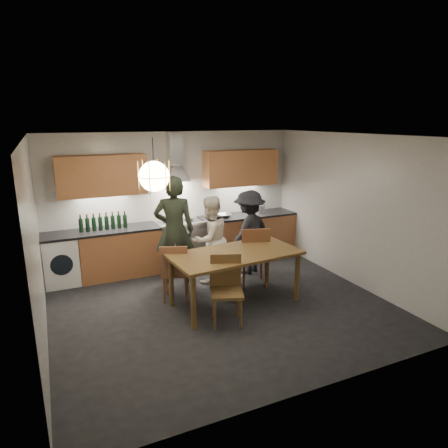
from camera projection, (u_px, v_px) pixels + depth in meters
name	position (u px, v px, depth m)	size (l,w,h in m)	color
ground	(221.00, 305.00, 6.25)	(5.00, 5.00, 0.00)	black
room_shell	(221.00, 198.00, 5.81)	(5.02, 4.52, 2.61)	silver
counter_run	(182.00, 244.00, 7.86)	(5.00, 0.62, 0.90)	#C27A4A
range_stove	(181.00, 244.00, 7.85)	(0.90, 0.60, 0.92)	silver
wall_fixtures	(177.00, 171.00, 7.59)	(4.30, 0.54, 1.10)	#D18550
pendant_lamp	(154.00, 176.00, 5.22)	(0.43, 0.43, 0.70)	black
dining_table	(235.00, 259.00, 6.15)	(2.06, 1.16, 0.84)	brown
chair_back_left	(175.00, 269.00, 6.27)	(0.56, 0.56, 0.95)	brown
chair_back_mid	(226.00, 265.00, 6.68)	(0.47, 0.47, 0.79)	brown
chair_back_right	(254.00, 253.00, 6.84)	(0.60, 0.60, 1.06)	brown
chair_front	(226.00, 284.00, 5.65)	(0.57, 0.57, 0.98)	brown
person_left	(174.00, 231.00, 6.91)	(0.70, 0.46, 1.91)	black
person_mid	(210.00, 240.00, 7.01)	(0.75, 0.59, 1.55)	white
person_right	(249.00, 232.00, 7.43)	(1.02, 0.58, 1.57)	black
mixing_bowl	(224.00, 215.00, 8.08)	(0.28, 0.28, 0.07)	#B7B7BB
stock_pot	(260.00, 209.00, 8.48)	(0.21, 0.21, 0.15)	#BCBCC0
wine_bottles	(103.00, 221.00, 7.14)	(0.84, 0.07, 0.31)	black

